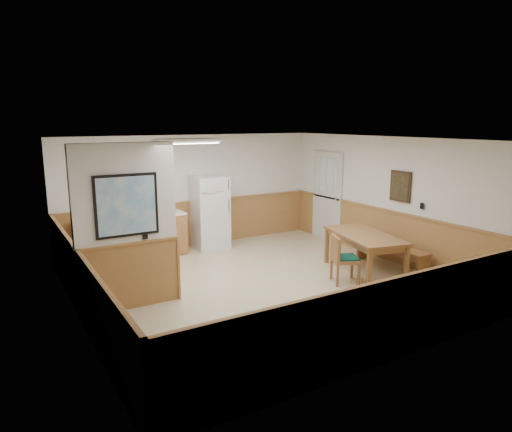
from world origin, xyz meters
TOP-DOWN VIEW (x-y plane):
  - ground at (0.00, 0.00)m, footprint 6.00×6.00m
  - ceiling at (0.00, 0.00)m, footprint 6.00×6.00m
  - back_wall at (0.00, 3.00)m, footprint 6.00×0.02m
  - right_wall at (3.00, 0.00)m, footprint 0.02×6.00m
  - left_wall at (-3.00, 0.00)m, footprint 0.02×6.00m
  - wainscot_back at (0.00, 2.98)m, footprint 6.00×0.04m
  - wainscot_right at (2.98, 0.00)m, footprint 0.04×6.00m
  - wainscot_left at (-2.98, 0.00)m, footprint 0.04×6.00m
  - partition_wall at (-2.25, 0.19)m, footprint 1.50×0.20m
  - kitchen_counter at (-1.21, 2.68)m, footprint 2.20×0.61m
  - exterior_door at (2.96, 1.90)m, footprint 0.07×1.02m
  - kitchen_window at (-2.10, 2.98)m, footprint 0.80×0.04m
  - wall_painting at (2.97, -0.30)m, footprint 0.04×0.50m
  - fluorescent_fixture at (-0.80, 1.30)m, footprint 1.20×0.30m
  - refrigerator at (0.24, 2.63)m, footprint 0.74×0.74m
  - dining_table at (1.94, -0.44)m, footprint 1.22×1.85m
  - dining_bench at (2.65, -0.49)m, footprint 0.35×1.56m
  - dining_chair at (1.22, -0.62)m, footprint 0.72×0.62m
  - fire_extinguisher at (-0.68, 2.67)m, footprint 0.12×0.12m
  - soap_bottle at (-2.19, 2.63)m, footprint 0.09×0.09m

SIDE VIEW (x-z plane):
  - ground at x=0.00m, z-range 0.00..0.00m
  - dining_bench at x=2.65m, z-range 0.12..0.57m
  - kitchen_counter at x=-1.21m, z-range -0.04..0.96m
  - dining_chair at x=1.22m, z-range 0.07..0.92m
  - wainscot_back at x=0.00m, z-range 0.00..1.00m
  - wainscot_right at x=2.98m, z-range 0.00..1.00m
  - wainscot_left at x=-2.98m, z-range 0.00..1.00m
  - dining_table at x=1.94m, z-range 0.28..1.03m
  - refrigerator at x=0.24m, z-range 0.00..1.61m
  - soap_bottle at x=-2.19m, z-range 0.90..1.13m
  - exterior_door at x=2.96m, z-range -0.02..2.13m
  - fire_extinguisher at x=-0.68m, z-range 0.88..1.29m
  - partition_wall at x=-2.25m, z-range -0.02..2.48m
  - back_wall at x=0.00m, z-range 0.00..2.50m
  - right_wall at x=3.00m, z-range 0.00..2.50m
  - left_wall at x=-3.00m, z-range 0.00..2.50m
  - kitchen_window at x=-2.10m, z-range 1.05..2.05m
  - wall_painting at x=2.97m, z-range 1.25..1.85m
  - fluorescent_fixture at x=-0.80m, z-range 2.40..2.49m
  - ceiling at x=0.00m, z-range 2.49..2.51m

